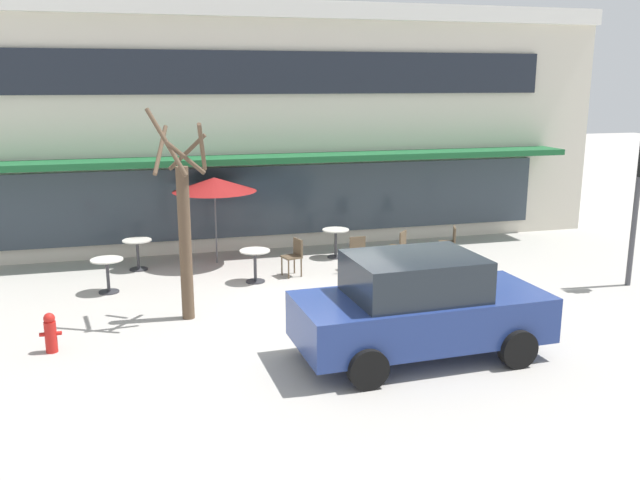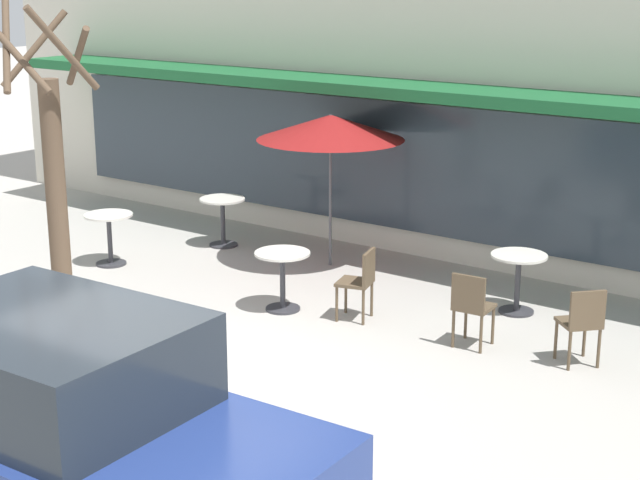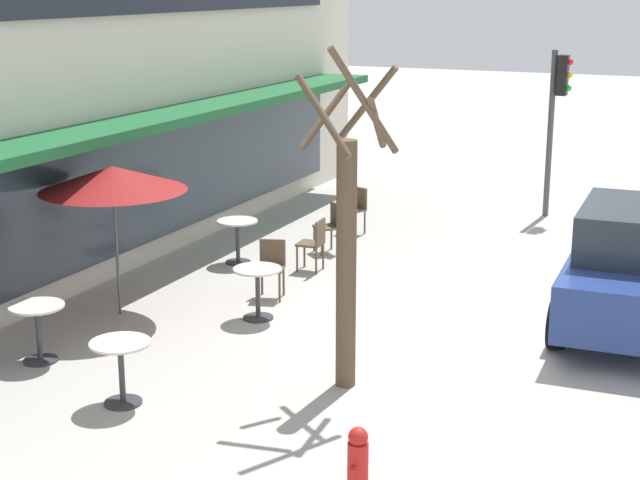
{
  "view_description": "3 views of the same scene",
  "coord_description": "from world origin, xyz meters",
  "px_view_note": "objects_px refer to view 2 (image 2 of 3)",
  "views": [
    {
      "loc": [
        -3.53,
        -11.99,
        4.53
      ],
      "look_at": [
        0.47,
        2.68,
        0.96
      ],
      "focal_mm": 38.0,
      "sensor_mm": 36.0,
      "label": 1
    },
    {
      "loc": [
        6.31,
        -6.27,
        4.17
      ],
      "look_at": [
        -0.67,
        3.23,
        0.9
      ],
      "focal_mm": 55.0,
      "sensor_mm": 36.0,
      "label": 2
    },
    {
      "loc": [
        -12.87,
        -3.37,
        4.72
      ],
      "look_at": [
        0.08,
        2.42,
        0.96
      ],
      "focal_mm": 55.0,
      "sensor_mm": 36.0,
      "label": 3
    }
  ],
  "objects_px": {
    "parked_sedan": "(61,432)",
    "cafe_table_by_tree": "(518,273)",
    "cafe_table_streetside": "(223,214)",
    "cafe_chair_0": "(472,304)",
    "cafe_table_near_wall": "(283,271)",
    "patio_umbrella_green_folded": "(331,127)",
    "cafe_table_mid_patio": "(109,230)",
    "street_tree": "(54,181)",
    "cafe_chair_2": "(361,279)",
    "cafe_chair_1": "(582,320)"
  },
  "relations": [
    {
      "from": "parked_sedan",
      "to": "cafe_table_by_tree",
      "type": "bearing_deg",
      "value": 85.39
    },
    {
      "from": "cafe_table_streetside",
      "to": "cafe_chair_0",
      "type": "relative_size",
      "value": 0.85
    },
    {
      "from": "cafe_table_streetside",
      "to": "parked_sedan",
      "type": "xyz_separation_m",
      "value": [
        4.49,
        -6.79,
        0.36
      ]
    },
    {
      "from": "cafe_table_near_wall",
      "to": "patio_umbrella_green_folded",
      "type": "height_order",
      "value": "patio_umbrella_green_folded"
    },
    {
      "from": "cafe_table_near_wall",
      "to": "cafe_table_by_tree",
      "type": "relative_size",
      "value": 1.0
    },
    {
      "from": "cafe_table_mid_patio",
      "to": "cafe_table_near_wall",
      "type": "bearing_deg",
      "value": -1.03
    },
    {
      "from": "cafe_table_near_wall",
      "to": "cafe_chair_0",
      "type": "xyz_separation_m",
      "value": [
        2.52,
        0.25,
        0.01
      ]
    },
    {
      "from": "cafe_chair_0",
      "to": "street_tree",
      "type": "relative_size",
      "value": 0.22
    },
    {
      "from": "cafe_table_streetside",
      "to": "patio_umbrella_green_folded",
      "type": "distance_m",
      "value": 2.47
    },
    {
      "from": "cafe_table_by_tree",
      "to": "street_tree",
      "type": "distance_m",
      "value": 5.72
    },
    {
      "from": "cafe_table_by_tree",
      "to": "patio_umbrella_green_folded",
      "type": "xyz_separation_m",
      "value": [
        -3.08,
        0.28,
        1.51
      ]
    },
    {
      "from": "cafe_table_streetside",
      "to": "cafe_table_near_wall",
      "type": "bearing_deg",
      "value": -34.5
    },
    {
      "from": "cafe_table_mid_patio",
      "to": "cafe_chair_2",
      "type": "relative_size",
      "value": 0.85
    },
    {
      "from": "cafe_chair_1",
      "to": "parked_sedan",
      "type": "relative_size",
      "value": 0.21
    },
    {
      "from": "cafe_table_by_tree",
      "to": "cafe_chair_0",
      "type": "relative_size",
      "value": 0.85
    },
    {
      "from": "cafe_chair_1",
      "to": "street_tree",
      "type": "distance_m",
      "value": 6.14
    },
    {
      "from": "patio_umbrella_green_folded",
      "to": "parked_sedan",
      "type": "xyz_separation_m",
      "value": [
        2.54,
        -6.94,
        -1.14
      ]
    },
    {
      "from": "patio_umbrella_green_folded",
      "to": "cafe_chair_0",
      "type": "bearing_deg",
      "value": -27.96
    },
    {
      "from": "cafe_chair_2",
      "to": "parked_sedan",
      "type": "xyz_separation_m",
      "value": [
        0.9,
        -5.29,
        0.35
      ]
    },
    {
      "from": "cafe_chair_0",
      "to": "street_tree",
      "type": "distance_m",
      "value": 4.99
    },
    {
      "from": "cafe_chair_0",
      "to": "parked_sedan",
      "type": "distance_m",
      "value": 5.31
    },
    {
      "from": "cafe_table_by_tree",
      "to": "street_tree",
      "type": "relative_size",
      "value": 0.19
    },
    {
      "from": "cafe_chair_0",
      "to": "cafe_chair_2",
      "type": "height_order",
      "value": "same"
    },
    {
      "from": "cafe_table_near_wall",
      "to": "cafe_chair_2",
      "type": "relative_size",
      "value": 0.85
    },
    {
      "from": "cafe_table_near_wall",
      "to": "street_tree",
      "type": "bearing_deg",
      "value": -129.19
    },
    {
      "from": "cafe_chair_1",
      "to": "street_tree",
      "type": "relative_size",
      "value": 0.22
    },
    {
      "from": "parked_sedan",
      "to": "street_tree",
      "type": "relative_size",
      "value": 1.05
    },
    {
      "from": "parked_sedan",
      "to": "cafe_table_streetside",
      "type": "bearing_deg",
      "value": 123.46
    },
    {
      "from": "cafe_table_near_wall",
      "to": "patio_umbrella_green_folded",
      "type": "bearing_deg",
      "value": 108.65
    },
    {
      "from": "cafe_table_mid_patio",
      "to": "cafe_chair_0",
      "type": "distance_m",
      "value": 5.78
    },
    {
      "from": "cafe_table_by_tree",
      "to": "cafe_chair_2",
      "type": "xyz_separation_m",
      "value": [
        -1.44,
        -1.38,
        0.01
      ]
    },
    {
      "from": "cafe_table_mid_patio",
      "to": "patio_umbrella_green_folded",
      "type": "relative_size",
      "value": 0.35
    },
    {
      "from": "cafe_table_mid_patio",
      "to": "street_tree",
      "type": "xyz_separation_m",
      "value": [
        1.56,
        -2.14,
        1.29
      ]
    },
    {
      "from": "cafe_table_near_wall",
      "to": "cafe_table_streetside",
      "type": "bearing_deg",
      "value": 145.5
    },
    {
      "from": "cafe_table_mid_patio",
      "to": "cafe_chair_1",
      "type": "height_order",
      "value": "cafe_chair_1"
    },
    {
      "from": "cafe_table_by_tree",
      "to": "parked_sedan",
      "type": "xyz_separation_m",
      "value": [
        -0.54,
        -6.67,
        0.36
      ]
    },
    {
      "from": "cafe_chair_0",
      "to": "cafe_chair_2",
      "type": "relative_size",
      "value": 1.0
    },
    {
      "from": "cafe_chair_0",
      "to": "cafe_chair_2",
      "type": "xyz_separation_m",
      "value": [
        -1.53,
        0.03,
        0.0
      ]
    },
    {
      "from": "parked_sedan",
      "to": "street_tree",
      "type": "distance_m",
      "value": 4.72
    },
    {
      "from": "cafe_table_near_wall",
      "to": "cafe_table_mid_patio",
      "type": "bearing_deg",
      "value": 178.97
    },
    {
      "from": "cafe_chair_1",
      "to": "street_tree",
      "type": "bearing_deg",
      "value": -154.74
    },
    {
      "from": "cafe_chair_2",
      "to": "cafe_table_mid_patio",
      "type": "bearing_deg",
      "value": -177.0
    },
    {
      "from": "street_tree",
      "to": "parked_sedan",
      "type": "bearing_deg",
      "value": -39.21
    },
    {
      "from": "cafe_table_near_wall",
      "to": "cafe_chair_0",
      "type": "bearing_deg",
      "value": 5.66
    },
    {
      "from": "cafe_table_mid_patio",
      "to": "parked_sedan",
      "type": "height_order",
      "value": "parked_sedan"
    },
    {
      "from": "parked_sedan",
      "to": "cafe_chair_2",
      "type": "bearing_deg",
      "value": 99.66
    },
    {
      "from": "cafe_table_near_wall",
      "to": "cafe_table_streetside",
      "type": "xyz_separation_m",
      "value": [
        -2.6,
        1.79,
        0.0
      ]
    },
    {
      "from": "cafe_table_by_tree",
      "to": "cafe_chair_0",
      "type": "xyz_separation_m",
      "value": [
        0.09,
        -1.41,
        0.01
      ]
    },
    {
      "from": "cafe_table_streetside",
      "to": "parked_sedan",
      "type": "bearing_deg",
      "value": -56.54
    },
    {
      "from": "cafe_table_by_tree",
      "to": "cafe_chair_1",
      "type": "height_order",
      "value": "cafe_chair_1"
    }
  ]
}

